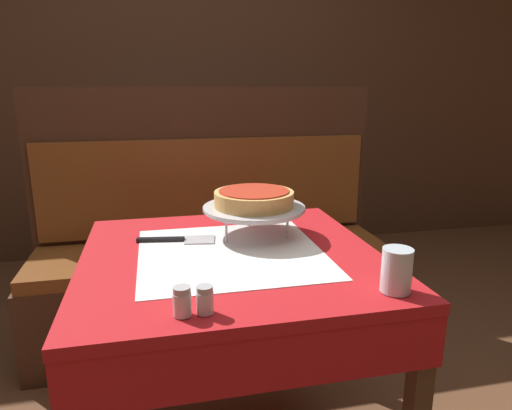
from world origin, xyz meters
The scene contains 11 objects.
dining_table_front centered at (0.00, 0.00, 0.63)m, with size 0.87×0.87×0.73m.
dining_table_rear centered at (-0.13, 1.65, 0.63)m, with size 0.67×0.67×0.73m.
booth_bench centered at (0.04, 0.81, 0.35)m, with size 1.68×0.50×1.21m.
back_wall_panel centered at (0.00, 2.11, 1.20)m, with size 6.00×0.04×2.40m, color #4C2D1E.
pizza_pan_stand centered at (0.10, 0.14, 0.82)m, with size 0.34×0.34×0.10m.
deep_dish_pizza centered at (0.10, 0.14, 0.86)m, with size 0.26×0.26×0.05m.
pizza_server centered at (-0.15, 0.14, 0.73)m, with size 0.25×0.09×0.01m.
water_glass_near centered at (0.34, -0.35, 0.78)m, with size 0.07×0.07×0.11m.
salt_shaker centered at (-0.17, -0.36, 0.76)m, with size 0.04×0.04×0.07m.
pepper_shaker centered at (-0.12, -0.36, 0.76)m, with size 0.04×0.04×0.06m.
condiment_caddy centered at (-0.21, 1.71, 0.77)m, with size 0.13×0.13×0.17m.
Camera 1 is at (-0.21, -1.27, 1.21)m, focal length 32.00 mm.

